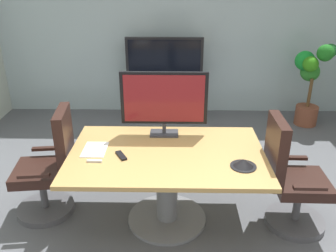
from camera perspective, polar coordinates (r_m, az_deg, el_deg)
The scene contains 12 objects.
ground_plane at distance 3.40m, azimuth 0.95°, elevation -17.81°, with size 7.60×7.60×0.00m, color #515459.
wall_back_glass_partition at distance 5.91m, azimuth 1.18°, elevation 15.18°, with size 5.80×0.10×2.73m, color #9EB2B7.
conference_table at distance 3.32m, azimuth -0.08°, elevation -7.33°, with size 1.76×1.14×0.74m.
office_chair_left at distance 3.66m, azimuth -18.26°, elevation -6.99°, with size 0.62×0.60×1.09m.
office_chair_right at distance 3.50m, azimuth 19.07°, elevation -8.65°, with size 0.60×0.57×1.09m.
tv_monitor at distance 3.43m, azimuth -0.56°, elevation 4.19°, with size 0.84×0.18×0.64m.
wall_display_unit at distance 5.78m, azimuth -0.51°, elevation 5.56°, with size 1.20×0.36×1.31m.
potted_plant at distance 5.85m, azimuth 21.94°, elevation 7.09°, with size 0.54×0.54×1.28m.
conference_phone at distance 3.05m, azimuth 12.09°, elevation -5.87°, with size 0.22×0.22×0.07m.
remote_control at distance 3.17m, azimuth -7.42°, elevation -4.71°, with size 0.05×0.17×0.02m, color black.
whiteboard_marker at distance 3.12m, azimuth -11.62°, elevation -5.51°, with size 0.13×0.02×0.02m, color silver.
paper_notepad at distance 3.32m, azimuth -11.53°, elevation -3.71°, with size 0.21×0.30×0.01m, color white.
Camera 1 is at (-0.00, -2.54, 2.26)m, focal length 38.07 mm.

